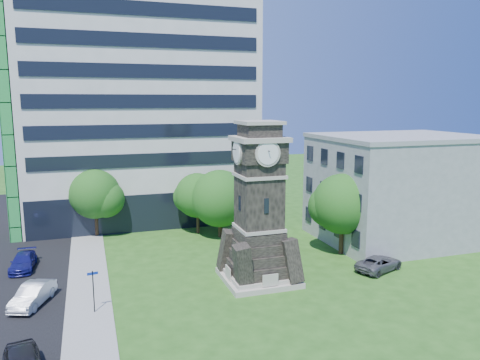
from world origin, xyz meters
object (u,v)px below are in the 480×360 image
object	(u,v)px
clock_tower	(259,213)
park_bench	(250,276)
car_street_north	(23,262)
car_street_mid	(33,295)
car_east_lot	(379,263)
street_sign	(93,287)

from	to	relation	value
clock_tower	park_bench	distance (m)	4.84
park_bench	car_street_north	bearing A→B (deg)	158.27
clock_tower	car_street_mid	distance (m)	16.71
car_east_lot	car_street_north	bearing A→B (deg)	49.71
clock_tower	car_street_mid	size ratio (longest dim) A/B	2.83
car_east_lot	street_sign	world-z (taller)	street_sign
park_bench	clock_tower	bearing A→B (deg)	21.44
clock_tower	car_east_lot	world-z (taller)	clock_tower
car_street_mid	street_sign	xyz separation A→B (m)	(3.92, -2.57, 1.08)
clock_tower	street_sign	distance (m)	12.78
car_east_lot	park_bench	size ratio (longest dim) A/B	2.41
park_bench	street_sign	bearing A→B (deg)	-166.43
car_east_lot	clock_tower	bearing A→B (deg)	62.00
clock_tower	car_east_lot	distance (m)	11.15
clock_tower	car_east_lot	bearing A→B (deg)	-6.48
car_street_north	street_sign	world-z (taller)	street_sign
car_street_mid	street_sign	bearing A→B (deg)	-12.31
street_sign	car_east_lot	bearing A→B (deg)	-6.63
car_east_lot	park_bench	bearing A→B (deg)	63.59
clock_tower	street_sign	xyz separation A→B (m)	(-12.14, -1.93, -3.49)
car_street_mid	street_sign	size ratio (longest dim) A/B	1.51
clock_tower	car_street_mid	world-z (taller)	clock_tower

